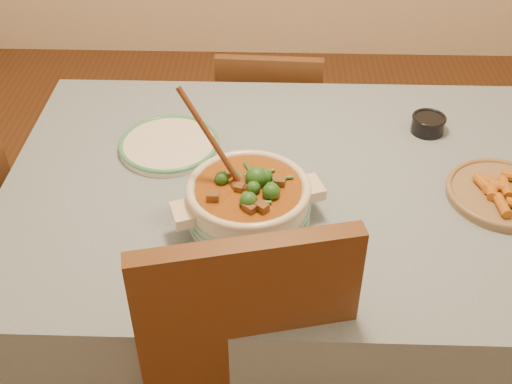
# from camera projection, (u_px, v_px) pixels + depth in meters

# --- Properties ---
(floor) EXTENTS (4.50, 4.50, 0.00)m
(floor) POSITION_uv_depth(u_px,v_px,m) (299.00, 352.00, 2.23)
(floor) COLOR #4E2D16
(floor) RESTS_ON ground
(dining_table) EXTENTS (1.68, 1.08, 0.76)m
(dining_table) POSITION_uv_depth(u_px,v_px,m) (309.00, 207.00, 1.81)
(dining_table) COLOR brown
(dining_table) RESTS_ON floor
(stew_casserole) EXTENTS (0.39, 0.38, 0.36)m
(stew_casserole) POSITION_uv_depth(u_px,v_px,m) (248.00, 200.00, 1.57)
(stew_casserole) COLOR beige
(stew_casserole) RESTS_ON dining_table
(white_plate) EXTENTS (0.35, 0.35, 0.03)m
(white_plate) POSITION_uv_depth(u_px,v_px,m) (169.00, 144.00, 1.87)
(white_plate) COLOR silver
(white_plate) RESTS_ON dining_table
(condiment_bowl) EXTENTS (0.11, 0.11, 0.05)m
(condiment_bowl) POSITION_uv_depth(u_px,v_px,m) (428.00, 123.00, 1.93)
(condiment_bowl) COLOR black
(condiment_bowl) RESTS_ON dining_table
(fried_plate) EXTENTS (0.32, 0.32, 0.05)m
(fried_plate) POSITION_uv_depth(u_px,v_px,m) (502.00, 192.00, 1.69)
(fried_plate) COLOR olive
(fried_plate) RESTS_ON dining_table
(chair_far) EXTENTS (0.39, 0.39, 0.81)m
(chair_far) POSITION_uv_depth(u_px,v_px,m) (269.00, 128.00, 2.50)
(chair_far) COLOR brown
(chair_far) RESTS_ON floor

